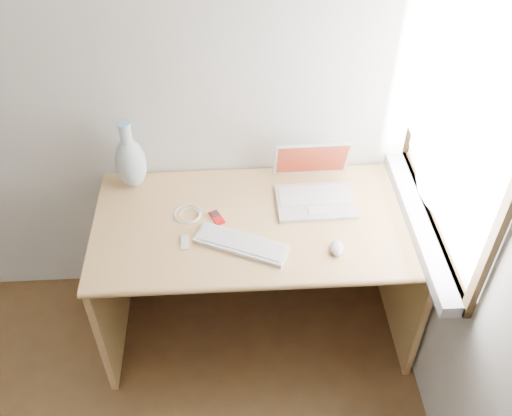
{
  "coord_description": "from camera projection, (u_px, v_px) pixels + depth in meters",
  "views": [
    {
      "loc": [
        0.89,
        -0.41,
        2.49
      ],
      "look_at": [
        0.99,
        1.35,
        0.86
      ],
      "focal_mm": 40.0,
      "sensor_mm": 36.0,
      "label": 1
    }
  ],
  "objects": [
    {
      "name": "external_keyboard",
      "position": [
        241.0,
        244.0,
        2.37
      ],
      "size": [
        0.41,
        0.27,
        0.02
      ],
      "rotation": [
        0.0,
        0.0,
        -0.43
      ],
      "color": "white",
      "rests_on": "desk"
    },
    {
      "name": "laptop",
      "position": [
        315.0,
        187.0,
        2.57
      ],
      "size": [
        0.35,
        0.29,
        0.24
      ],
      "rotation": [
        0.0,
        0.0,
        0.02
      ],
      "color": "silver",
      "rests_on": "desk"
    },
    {
      "name": "window",
      "position": [
        452.0,
        128.0,
        2.11
      ],
      "size": [
        0.11,
        0.99,
        1.1
      ],
      "color": "silver",
      "rests_on": "right_wall"
    },
    {
      "name": "cable_coil",
      "position": [
        188.0,
        214.0,
        2.51
      ],
      "size": [
        0.16,
        0.16,
        0.01
      ],
      "primitive_type": "torus",
      "rotation": [
        0.0,
        0.0,
        -0.36
      ],
      "color": "white",
      "rests_on": "desk"
    },
    {
      "name": "remote",
      "position": [
        185.0,
        242.0,
        2.39
      ],
      "size": [
        0.03,
        0.09,
        0.01
      ],
      "primitive_type": "cube",
      "rotation": [
        0.0,
        0.0,
        0.03
      ],
      "color": "white",
      "rests_on": "desk"
    },
    {
      "name": "vase",
      "position": [
        131.0,
        161.0,
        2.57
      ],
      "size": [
        0.14,
        0.14,
        0.35
      ],
      "color": "silver",
      "rests_on": "desk"
    },
    {
      "name": "back_wall",
      "position": [
        11.0,
        74.0,
        2.35
      ],
      "size": [
        3.5,
        0.04,
        2.6
      ],
      "primitive_type": "cube",
      "color": "silver",
      "rests_on": "floor"
    },
    {
      "name": "desk",
      "position": [
        257.0,
        241.0,
        2.7
      ],
      "size": [
        1.44,
        0.72,
        0.76
      ],
      "color": "#DCB56B",
      "rests_on": "floor"
    },
    {
      "name": "ipod",
      "position": [
        217.0,
        217.0,
        2.49
      ],
      "size": [
        0.08,
        0.1,
        0.01
      ],
      "rotation": [
        0.0,
        0.0,
        0.45
      ],
      "color": "#A50B10",
      "rests_on": "desk"
    },
    {
      "name": "mouse",
      "position": [
        337.0,
        248.0,
        2.34
      ],
      "size": [
        0.07,
        0.1,
        0.03
      ],
      "primitive_type": "ellipsoid",
      "rotation": [
        0.0,
        0.0,
        -0.14
      ],
      "color": "silver",
      "rests_on": "desk"
    }
  ]
}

